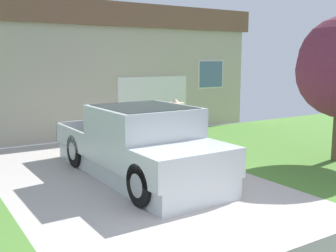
{
  "coord_description": "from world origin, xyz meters",
  "views": [
    {
      "loc": [
        -3.87,
        -3.58,
        2.64
      ],
      "look_at": [
        1.04,
        4.19,
        1.12
      ],
      "focal_mm": 43.48,
      "sensor_mm": 36.0,
      "label": 1
    }
  ],
  "objects_px": {
    "pickup_truck": "(142,146)",
    "person_with_hat": "(175,126)",
    "handbag": "(178,160)",
    "house_with_garage": "(88,68)"
  },
  "relations": [
    {
      "from": "pickup_truck",
      "to": "house_with_garage",
      "type": "height_order",
      "value": "house_with_garage"
    },
    {
      "from": "pickup_truck",
      "to": "handbag",
      "type": "xyz_separation_m",
      "value": [
        1.29,
        0.5,
        -0.59
      ]
    },
    {
      "from": "handbag",
      "to": "house_with_garage",
      "type": "height_order",
      "value": "house_with_garage"
    },
    {
      "from": "pickup_truck",
      "to": "handbag",
      "type": "bearing_deg",
      "value": -159.66
    },
    {
      "from": "handbag",
      "to": "house_with_garage",
      "type": "relative_size",
      "value": 0.04
    },
    {
      "from": "handbag",
      "to": "person_with_hat",
      "type": "bearing_deg",
      "value": 84.4
    },
    {
      "from": "handbag",
      "to": "pickup_truck",
      "type": "bearing_deg",
      "value": -158.99
    },
    {
      "from": "pickup_truck",
      "to": "person_with_hat",
      "type": "xyz_separation_m",
      "value": [
        1.31,
        0.66,
        0.25
      ]
    },
    {
      "from": "pickup_truck",
      "to": "house_with_garage",
      "type": "relative_size",
      "value": 0.46
    },
    {
      "from": "pickup_truck",
      "to": "person_with_hat",
      "type": "height_order",
      "value": "person_with_hat"
    }
  ]
}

